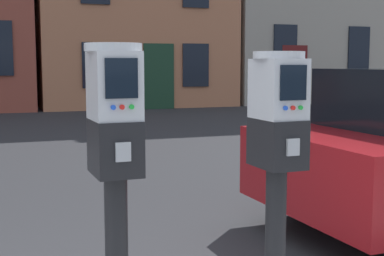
# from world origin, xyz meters

# --- Properties ---
(parking_meter_near_kerb) EXTENTS (0.22, 0.26, 1.40)m
(parking_meter_near_kerb) POSITION_xyz_m (0.03, -0.31, 1.11)
(parking_meter_near_kerb) COLOR black
(parking_meter_near_kerb) RESTS_ON sidewalk_slab
(parking_meter_twin_adjacent) EXTENTS (0.22, 0.26, 1.38)m
(parking_meter_twin_adjacent) POSITION_xyz_m (0.73, -0.31, 1.09)
(parking_meter_twin_adjacent) COLOR black
(parking_meter_twin_adjacent) RESTS_ON sidewalk_slab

